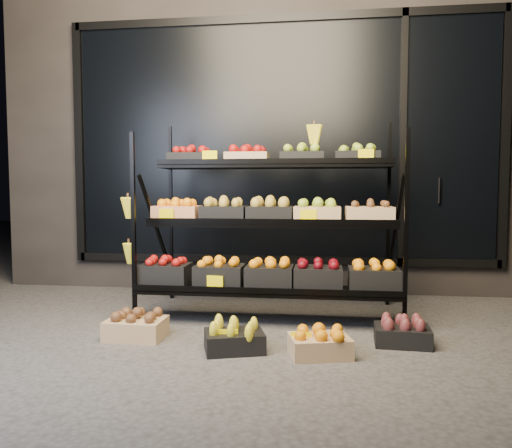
# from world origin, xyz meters

# --- Properties ---
(ground) EXTENTS (24.00, 24.00, 0.00)m
(ground) POSITION_xyz_m (0.00, 0.00, 0.00)
(ground) COLOR #514F4C
(ground) RESTS_ON ground
(building) EXTENTS (6.00, 2.08, 3.50)m
(building) POSITION_xyz_m (0.00, 2.59, 1.75)
(building) COLOR #2D2826
(building) RESTS_ON ground
(display_rack) EXTENTS (2.18, 1.02, 1.73)m
(display_rack) POSITION_xyz_m (-0.01, 0.60, 0.79)
(display_rack) COLOR black
(display_rack) RESTS_ON ground
(tag_floor_a) EXTENTS (0.13, 0.01, 0.12)m
(tag_floor_a) POSITION_xyz_m (-0.17, -0.40, 0.06)
(tag_floor_a) COLOR #ECD500
(tag_floor_a) RESTS_ON ground
(tag_floor_b) EXTENTS (0.13, 0.01, 0.12)m
(tag_floor_b) POSITION_xyz_m (0.30, -0.40, 0.06)
(tag_floor_b) COLOR #ECD500
(tag_floor_b) RESTS_ON ground
(floor_crate_left) EXTENTS (0.41, 0.30, 0.20)m
(floor_crate_left) POSITION_xyz_m (-0.89, -0.15, 0.09)
(floor_crate_left) COLOR tan
(floor_crate_left) RESTS_ON ground
(floor_crate_midleft) EXTENTS (0.44, 0.38, 0.19)m
(floor_crate_midleft) POSITION_xyz_m (-0.14, -0.34, 0.09)
(floor_crate_midleft) COLOR black
(floor_crate_midleft) RESTS_ON ground
(floor_crate_midright) EXTENTS (0.43, 0.36, 0.19)m
(floor_crate_midright) POSITION_xyz_m (0.41, -0.37, 0.09)
(floor_crate_midright) COLOR tan
(floor_crate_midright) RESTS_ON ground
(floor_crate_right) EXTENTS (0.38, 0.29, 0.19)m
(floor_crate_right) POSITION_xyz_m (0.97, -0.06, 0.09)
(floor_crate_right) COLOR black
(floor_crate_right) RESTS_ON ground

